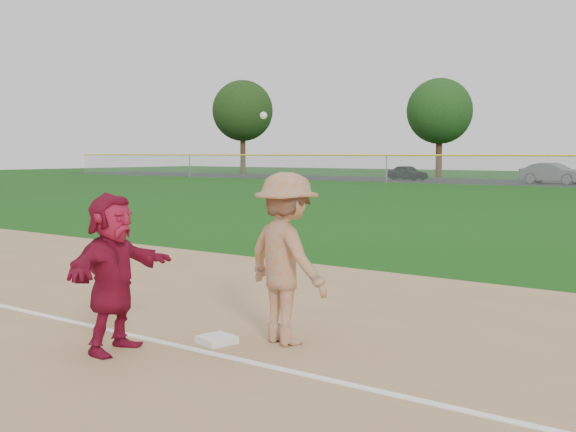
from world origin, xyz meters
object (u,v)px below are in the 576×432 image
Objects in this scene: base_runner at (112,272)px; car_left at (408,172)px; first_base at (217,340)px; car_mid at (553,173)px.

car_left is at bearing 12.95° from base_runner.
car_left is at bearing 115.19° from first_base.
car_mid is at bearing 0.32° from base_runner.
car_mid is at bearing 102.48° from first_base.
first_base is 0.08× the size of car_mid.
first_base is at bearing -47.30° from base_runner.
first_base is 0.21× the size of base_runner.
car_left is 11.65m from car_mid.
first_base is at bearing -140.30° from car_left.
car_mid is (-9.44, 46.57, -0.14)m from base_runner.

